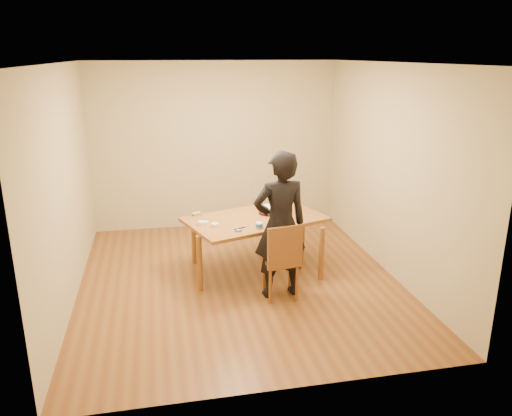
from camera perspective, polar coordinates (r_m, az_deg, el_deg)
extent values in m
cube|color=brown|center=(6.52, -1.96, -8.19)|extent=(4.00, 4.50, 0.00)
cube|color=silver|center=(5.89, -2.24, 16.25)|extent=(4.00, 4.50, 0.00)
cube|color=tan|center=(8.25, -4.68, 7.07)|extent=(4.00, 0.00, 2.70)
cube|color=tan|center=(6.08, -21.03, 2.27)|extent=(0.00, 4.50, 2.70)
cube|color=tan|center=(6.68, 15.13, 4.10)|extent=(0.00, 4.50, 2.70)
cube|color=brown|center=(6.51, -0.09, -1.30)|extent=(1.97, 1.53, 0.04)
cube|color=brown|center=(5.94, 2.83, -6.11)|extent=(0.43, 0.43, 0.04)
cylinder|color=#B2220B|center=(6.69, 1.62, -0.50)|extent=(0.31, 0.31, 0.02)
cylinder|color=white|center=(6.67, 1.62, -0.12)|extent=(0.22, 0.22, 0.07)
ellipsoid|color=white|center=(6.66, 1.63, 0.27)|extent=(0.21, 0.21, 0.03)
cylinder|color=white|center=(6.11, 0.38, -1.99)|extent=(0.08, 0.08, 0.07)
cylinder|color=#1929A2|center=(6.03, -2.02, -2.60)|extent=(0.09, 0.09, 0.01)
ellipsoid|color=white|center=(6.02, -2.02, -2.49)|extent=(0.04, 0.04, 0.02)
cylinder|color=white|center=(6.19, -4.71, -1.95)|extent=(0.09, 0.09, 0.04)
cylinder|color=white|center=(6.28, -5.82, -1.70)|extent=(0.08, 0.08, 0.04)
cylinder|color=white|center=(6.27, -6.25, -1.72)|extent=(0.09, 0.09, 0.04)
cube|color=#DC33A1|center=(6.65, -6.79, -0.74)|extent=(0.13, 0.10, 0.02)
cube|color=green|center=(6.65, -6.84, -0.59)|extent=(0.13, 0.11, 0.02)
cube|color=black|center=(6.11, -1.88, -2.33)|extent=(0.15, 0.09, 0.01)
imported|color=black|center=(5.82, 2.78, -1.99)|extent=(0.68, 0.48, 1.77)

